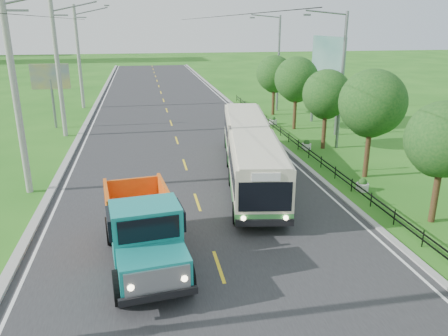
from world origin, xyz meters
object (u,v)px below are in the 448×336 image
object	(u,v)px
tree_fourth	(326,96)
streetlight_mid	(340,76)
tree_third	(372,106)
billboard_right	(327,62)
tree_back	(274,75)
billboard_left	(51,81)
tree_fifth	(296,81)
pole_far	(79,57)
planter_near	(362,185)
bus	(250,148)
pole_mid	(59,68)
streetlight_far	(277,60)
planter_far	(273,121)
planter_mid	(307,145)
tree_second	(443,143)
pole_near	(16,93)
dump_truck	(143,226)

from	to	relation	value
tree_fourth	streetlight_mid	xyz separation A→B (m)	(0.79, -0.14, 1.32)
tree_third	billboard_right	distance (m)	12.18
tree_back	billboard_left	world-z (taller)	tree_back
tree_back	billboard_right	xyz separation A→B (m)	(2.44, -6.14, 1.69)
tree_fifth	tree_back	xyz separation A→B (m)	(-0.00, 6.00, -0.20)
tree_fourth	pole_far	bearing A→B (deg)	133.85
planter_near	billboard_right	distance (m)	15.34
planter_near	bus	xyz separation A→B (m)	(-5.25, 3.12, 1.42)
pole_mid	tree_fourth	bearing A→B (deg)	-20.74
streetlight_mid	billboard_left	size ratio (longest dim) A/B	1.74
pole_far	streetlight_far	size ratio (longest dim) A/B	1.10
tree_back	billboard_left	bearing A→B (deg)	-173.69
streetlight_mid	streetlight_far	distance (m)	14.00
tree_back	billboard_right	distance (m)	6.82
pole_far	tree_back	size ratio (longest dim) A/B	1.82
pole_mid	planter_far	world-z (taller)	pole_mid
streetlight_far	bus	size ratio (longest dim) A/B	0.61
billboard_right	billboard_left	bearing A→B (deg)	169.60
planter_mid	billboard_left	distance (m)	20.99
tree_fifth	billboard_right	size ratio (longest dim) A/B	0.79
planter_mid	bus	xyz separation A→B (m)	(-5.25, -4.88, 1.42)
streetlight_mid	streetlight_far	xyz separation A→B (m)	(0.00, 14.00, 0.00)
streetlight_far	billboard_left	distance (m)	20.56
tree_fifth	streetlight_mid	bearing A→B (deg)	-82.71
tree_second	planter_mid	bearing A→B (deg)	96.05
pole_far	planter_mid	distance (m)	25.85
planter_near	billboard_left	world-z (taller)	billboard_left
tree_fourth	bus	size ratio (longest dim) A/B	0.36
streetlight_far	planter_mid	world-z (taller)	streetlight_far
pole_near	tree_back	distance (m)	24.98
pole_near	tree_second	bearing A→B (deg)	-20.74
pole_far	tree_fifth	xyz separation A→B (m)	(18.12, -12.86, -1.24)
planter_far	billboard_right	world-z (taller)	billboard_right
pole_far	planter_mid	world-z (taller)	pole_far
tree_fourth	bus	bearing A→B (deg)	-142.32
streetlight_mid	tree_fifth	bearing A→B (deg)	97.29
pole_far	tree_second	world-z (taller)	pole_far
dump_truck	tree_third	bearing A→B (deg)	23.95
tree_second	tree_fifth	world-z (taller)	tree_fifth
billboard_left	bus	world-z (taller)	billboard_left
pole_near	dump_truck	distance (m)	10.65
bus	pole_near	bearing A→B (deg)	-170.32
streetlight_far	planter_far	distance (m)	7.84
tree_fifth	tree_fourth	bearing A→B (deg)	-90.00
planter_far	streetlight_mid	bearing A→B (deg)	-75.68
tree_fourth	tree_fifth	world-z (taller)	tree_fifth
streetlight_far	dump_truck	size ratio (longest dim) A/B	1.40
tree_fifth	streetlight_far	world-z (taller)	streetlight_far
pole_mid	tree_back	bearing A→B (deg)	15.84
tree_fourth	pole_mid	bearing A→B (deg)	159.26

